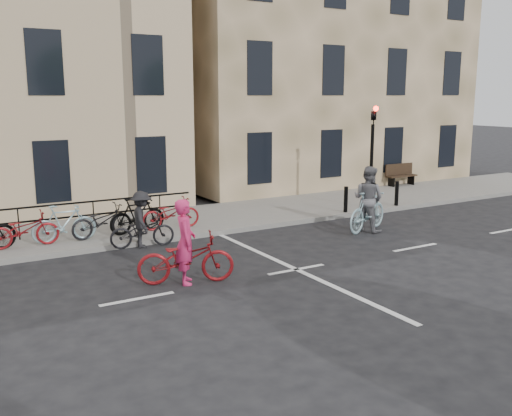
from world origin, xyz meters
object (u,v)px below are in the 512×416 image
bench (400,174)px  cyclist_pink (186,254)px  cyclist_grey (368,205)px  traffic_light (372,144)px  cyclist_dark (142,225)px

bench → cyclist_pink: cyclist_pink is taller
bench → cyclist_grey: (-6.82, -5.53, 0.15)m
traffic_light → cyclist_dark: 8.90m
cyclist_grey → cyclist_pink: bearing=84.5°
cyclist_grey → cyclist_dark: bearing=55.9°
cyclist_grey → bench: bearing=-70.7°
traffic_light → cyclist_pink: 9.88m
cyclist_pink → cyclist_dark: (0.20, 3.45, -0.04)m
cyclist_pink → cyclist_grey: cyclist_grey is taller
cyclist_pink → cyclist_grey: (6.88, 1.75, 0.16)m
cyclist_pink → bench: bearing=-42.5°
cyclist_dark → cyclist_grey: bearing=-94.9°
bench → cyclist_pink: 15.52m
bench → cyclist_grey: size_ratio=0.74×
cyclist_pink → traffic_light: bearing=-46.9°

